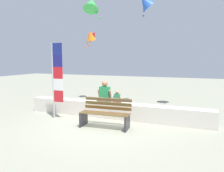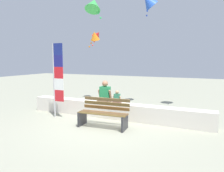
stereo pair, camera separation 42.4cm
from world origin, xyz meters
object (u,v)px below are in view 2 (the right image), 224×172
(person_child, at_px, (117,98))
(flag_banner, at_px, (57,76))
(person_adult, at_px, (105,94))
(kite_orange, at_px, (95,36))
(kite_red, at_px, (97,35))
(kite_blue, at_px, (148,1))
(kite_green, at_px, (94,4))
(park_bench, at_px, (104,114))

(person_child, xyz_separation_m, flag_banner, (-1.98, -0.82, 0.79))
(person_adult, relative_size, person_child, 1.72)
(person_child, height_order, kite_orange, kite_orange)
(kite_red, distance_m, kite_blue, 3.02)
(kite_green, xyz_separation_m, kite_blue, (1.79, 1.66, 0.31))
(person_adult, relative_size, kite_blue, 0.75)
(kite_green, bearing_deg, kite_red, 115.32)
(person_adult, distance_m, kite_orange, 4.18)
(park_bench, xyz_separation_m, person_child, (-0.03, 1.10, 0.32))
(kite_red, bearing_deg, flag_banner, -83.84)
(kite_red, relative_size, kite_blue, 0.83)
(kite_green, bearing_deg, person_child, -32.17)
(kite_green, relative_size, kite_blue, 0.92)
(kite_green, bearing_deg, kite_orange, 118.63)
(person_child, bearing_deg, flag_banner, -157.49)
(park_bench, height_order, person_child, person_child)
(kite_orange, xyz_separation_m, kite_blue, (2.81, -0.21, 1.32))
(park_bench, bearing_deg, kite_red, 121.07)
(park_bench, height_order, kite_blue, kite_blue)
(kite_red, distance_m, kite_green, 2.40)
(person_adult, bearing_deg, flag_banner, -151.36)
(person_child, xyz_separation_m, kite_red, (-2.38, 2.89, 2.60))
(person_adult, relative_size, kite_green, 0.82)
(flag_banner, relative_size, kite_red, 3.11)
(park_bench, xyz_separation_m, kite_green, (-1.46, 2.00, 3.87))
(flag_banner, distance_m, kite_orange, 4.03)
(person_adult, bearing_deg, kite_red, 123.30)
(person_child, distance_m, kite_blue, 4.64)
(flag_banner, relative_size, kite_green, 2.80)
(park_bench, relative_size, flag_banner, 0.60)
(person_child, bearing_deg, kite_red, 129.42)
(flag_banner, bearing_deg, person_child, 22.51)
(flag_banner, xyz_separation_m, kite_green, (0.54, 1.72, 2.76))
(kite_orange, bearing_deg, person_child, -48.46)
(kite_blue, bearing_deg, kite_green, -137.11)
(person_adult, relative_size, flag_banner, 0.29)
(flag_banner, bearing_deg, kite_blue, 55.47)
(park_bench, distance_m, person_adult, 1.29)
(kite_red, bearing_deg, kite_orange, -124.08)
(kite_red, height_order, kite_green, kite_green)
(person_adult, bearing_deg, kite_orange, 125.51)
(person_child, bearing_deg, person_adult, -179.95)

